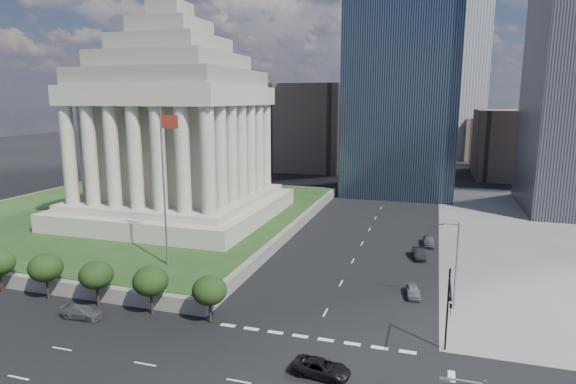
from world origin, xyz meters
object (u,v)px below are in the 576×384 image
at_px(parked_sedan_mid, 419,253).
at_px(parked_sedan_far, 429,241).
at_px(war_memorial, 174,109).
at_px(parked_sedan_near, 413,291).
at_px(pickup_truck, 321,368).
at_px(traffic_signal_ne, 449,305).
at_px(street_lamp_north, 455,261).
at_px(flagpole, 165,180).
at_px(suv_grey, 82,312).

xyz_separation_m(parked_sedan_mid, parked_sedan_far, (1.31, 6.95, 0.05)).
bearing_deg(war_memorial, parked_sedan_near, -25.58).
distance_m(pickup_truck, parked_sedan_far, 41.95).
xyz_separation_m(traffic_signal_ne, parked_sedan_mid, (-3.41, 28.40, -4.51)).
height_order(pickup_truck, parked_sedan_near, pickup_truck).
bearing_deg(war_memorial, pickup_truck, -47.80).
relative_size(street_lamp_north, parked_sedan_near, 2.48).
relative_size(war_memorial, flagpole, 1.95).
distance_m(traffic_signal_ne, street_lamp_north, 11.34).
distance_m(war_memorial, pickup_truck, 57.99).
xyz_separation_m(war_memorial, street_lamp_north, (47.33, -23.00, -15.74)).
relative_size(street_lamp_north, parked_sedan_mid, 2.23).
bearing_deg(parked_sedan_mid, pickup_truck, -111.03).
bearing_deg(traffic_signal_ne, suv_grey, -175.85).
height_order(suv_grey, parked_sedan_far, parked_sedan_far).
height_order(flagpole, suv_grey, flagpole).
relative_size(pickup_truck, parked_sedan_mid, 1.12).
bearing_deg(street_lamp_north, suv_grey, -159.77).
relative_size(suv_grey, parked_sedan_near, 1.13).
bearing_deg(parked_sedan_near, parked_sedan_mid, 81.39).
xyz_separation_m(flagpole, parked_sedan_far, (32.23, 25.05, -12.32)).
bearing_deg(flagpole, war_memorial, 116.89).
xyz_separation_m(suv_grey, parked_sedan_mid, (33.75, 31.10, 0.08)).
bearing_deg(flagpole, street_lamp_north, 1.63).
xyz_separation_m(street_lamp_north, parked_sedan_mid, (-4.24, 17.10, -4.92)).
xyz_separation_m(flagpole, pickup_truck, (24.21, -16.13, -12.42)).
distance_m(flagpole, parked_sedan_mid, 37.90).
relative_size(pickup_truck, suv_grey, 1.10).
relative_size(suv_grey, parked_sedan_far, 0.98).
bearing_deg(suv_grey, street_lamp_north, -72.40).
bearing_deg(flagpole, traffic_signal_ne, -16.71).
xyz_separation_m(traffic_signal_ne, suv_grey, (-37.16, -2.70, -4.59)).
distance_m(traffic_signal_ne, parked_sedan_near, 14.88).
bearing_deg(flagpole, suv_grey, -102.27).
height_order(war_memorial, street_lamp_north, war_memorial).
xyz_separation_m(suv_grey, parked_sedan_near, (33.66, 16.42, 0.03)).
relative_size(traffic_signal_ne, parked_sedan_mid, 1.78).
bearing_deg(suv_grey, parked_sedan_near, -66.63).
bearing_deg(street_lamp_north, parked_sedan_near, 150.78).
bearing_deg(parked_sedan_far, street_lamp_north, -87.00).
bearing_deg(pickup_truck, traffic_signal_ne, -53.94).
height_order(traffic_signal_ne, suv_grey, traffic_signal_ne).
bearing_deg(pickup_truck, street_lamp_north, -26.45).
xyz_separation_m(street_lamp_north, pickup_truck, (-10.95, -17.13, -4.96)).
xyz_separation_m(war_memorial, traffic_signal_ne, (46.50, -34.30, -16.15)).
distance_m(suv_grey, parked_sedan_far, 51.74).
height_order(pickup_truck, suv_grey, pickup_truck).
bearing_deg(parked_sedan_near, street_lamp_north, -37.47).
distance_m(war_memorial, suv_grey, 43.43).
relative_size(traffic_signal_ne, pickup_truck, 1.59).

